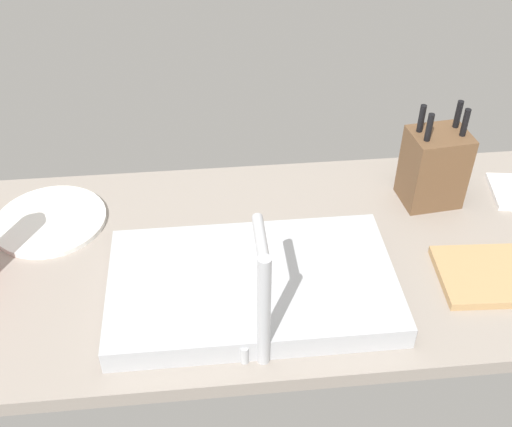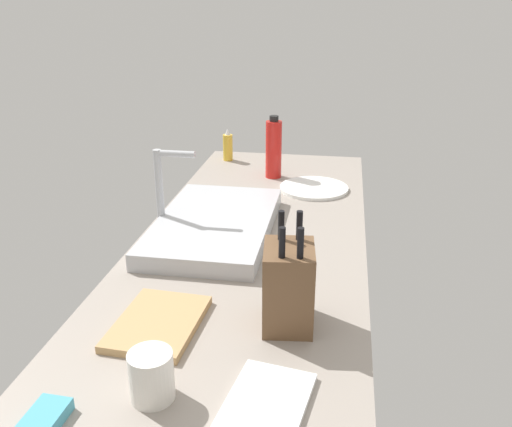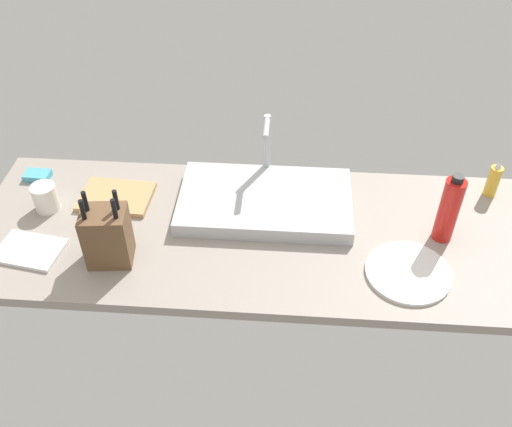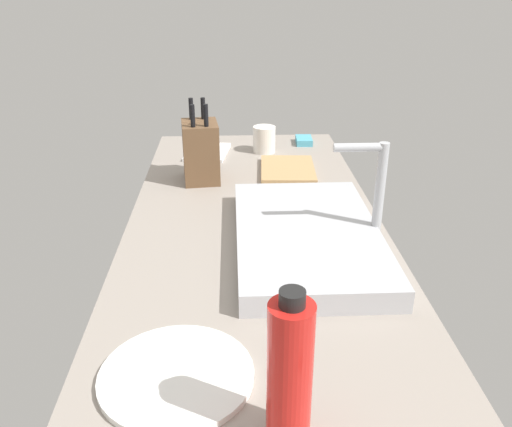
% 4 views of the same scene
% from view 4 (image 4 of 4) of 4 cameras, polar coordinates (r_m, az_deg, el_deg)
% --- Properties ---
extents(countertop_slab, '(1.87, 0.68, 0.04)m').
position_cam_4_polar(countertop_slab, '(1.32, 0.11, -3.92)').
color(countertop_slab, gray).
rests_on(countertop_slab, ground).
extents(sink_basin, '(0.58, 0.34, 0.05)m').
position_cam_4_polar(sink_basin, '(1.30, 5.47, -2.49)').
color(sink_basin, '#B7BABF').
rests_on(sink_basin, countertop_slab).
extents(faucet, '(0.06, 0.13, 0.26)m').
position_cam_4_polar(faucet, '(1.28, 12.60, 2.76)').
color(faucet, '#B7BABF').
rests_on(faucet, countertop_slab).
extents(knife_block, '(0.14, 0.12, 0.25)m').
position_cam_4_polar(knife_block, '(1.69, -5.94, 6.64)').
color(knife_block, brown).
rests_on(knife_block, countertop_slab).
extents(cutting_board, '(0.25, 0.19, 0.02)m').
position_cam_4_polar(cutting_board, '(1.78, 3.41, 4.72)').
color(cutting_board, tan).
rests_on(cutting_board, countertop_slab).
extents(water_bottle, '(0.06, 0.06, 0.25)m').
position_cam_4_polar(water_bottle, '(0.76, 3.63, -16.66)').
color(water_bottle, red).
rests_on(water_bottle, countertop_slab).
extents(dinner_plate, '(0.26, 0.26, 0.01)m').
position_cam_4_polar(dinner_plate, '(0.93, -8.51, -16.77)').
color(dinner_plate, white).
rests_on(dinner_plate, countertop_slab).
extents(dish_towel, '(0.22, 0.17, 0.01)m').
position_cam_4_polar(dish_towel, '(1.97, -5.21, 6.57)').
color(dish_towel, white).
rests_on(dish_towel, countertop_slab).
extents(coffee_mug, '(0.08, 0.08, 0.10)m').
position_cam_4_polar(coffee_mug, '(1.97, 0.89, 7.95)').
color(coffee_mug, silver).
rests_on(coffee_mug, countertop_slab).
extents(dish_sponge, '(0.09, 0.06, 0.02)m').
position_cam_4_polar(dish_sponge, '(2.08, 5.15, 7.79)').
color(dish_sponge, '#4CA3BC').
rests_on(dish_sponge, countertop_slab).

